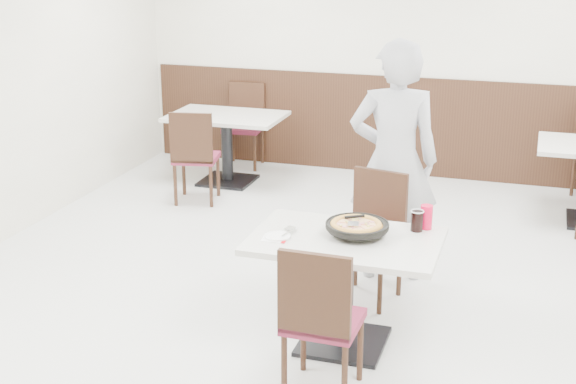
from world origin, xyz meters
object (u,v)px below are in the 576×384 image
(pizza, at_px, (356,227))
(bg_chair_left_near, at_px, (196,155))
(side_plate, at_px, (277,236))
(pizza_pan, at_px, (357,230))
(bg_chair_left_far, at_px, (243,126))
(bg_table_left, at_px, (227,149))
(cola_glass, at_px, (417,221))
(diner_person, at_px, (394,162))
(main_table, at_px, (344,292))
(chair_near, at_px, (324,318))
(red_cup, at_px, (426,217))
(chair_far, at_px, (368,239))

(pizza, bearing_deg, bg_chair_left_near, 132.36)
(pizza, height_order, side_plate, pizza)
(pizza_pan, xyz_separation_m, bg_chair_left_far, (-2.19, 3.71, -0.32))
(bg_table_left, bearing_deg, cola_glass, -49.13)
(bg_table_left, bearing_deg, diner_person, -41.90)
(diner_person, bearing_deg, main_table, 71.94)
(chair_near, bearing_deg, main_table, 93.18)
(pizza, xyz_separation_m, red_cup, (0.41, 0.27, 0.02))
(chair_far, distance_m, bg_chair_left_far, 3.73)
(pizza, height_order, bg_chair_left_far, bg_chair_left_far)
(chair_far, distance_m, diner_person, 0.68)
(pizza, relative_size, bg_chair_left_near, 0.37)
(pizza_pan, bearing_deg, chair_far, 95.04)
(main_table, height_order, pizza_pan, pizza_pan)
(main_table, bearing_deg, pizza_pan, 45.73)
(pizza, bearing_deg, diner_person, 88.67)
(cola_glass, xyz_separation_m, bg_chair_left_near, (-2.54, 2.18, -0.34))
(bg_chair_left_far, bearing_deg, chair_near, 110.82)
(chair_far, relative_size, bg_chair_left_near, 1.00)
(cola_glass, bearing_deg, main_table, -146.81)
(main_table, bearing_deg, red_cup, 35.58)
(chair_far, xyz_separation_m, bg_table_left, (-2.08, 2.42, -0.10))
(main_table, relative_size, red_cup, 7.50)
(cola_glass, bearing_deg, bg_chair_left_far, 125.87)
(chair_far, height_order, red_cup, chair_far)
(pizza_pan, height_order, bg_chair_left_near, bg_chair_left_near)
(pizza, bearing_deg, chair_far, 94.43)
(main_table, distance_m, chair_far, 0.72)
(chair_near, height_order, red_cup, chair_near)
(chair_near, xyz_separation_m, pizza_pan, (0.04, 0.65, 0.32))
(pizza_pan, xyz_separation_m, diner_person, (0.02, 1.14, 0.15))
(side_plate, height_order, diner_person, diner_person)
(chair_far, xyz_separation_m, red_cup, (0.46, -0.39, 0.35))
(red_cup, xyz_separation_m, bg_chair_left_far, (-2.59, 3.45, -0.35))
(pizza, height_order, bg_table_left, pizza)
(chair_near, xyz_separation_m, cola_glass, (0.39, 0.85, 0.34))
(diner_person, xyz_separation_m, bg_table_left, (-2.15, 1.93, -0.56))
(pizza_pan, height_order, bg_table_left, pizza_pan)
(bg_chair_left_far, bearing_deg, bg_table_left, 89.43)
(chair_near, relative_size, chair_far, 1.00)
(pizza_pan, height_order, red_cup, red_cup)
(red_cup, bearing_deg, bg_chair_left_far, 126.90)
(chair_far, bearing_deg, chair_near, 102.91)
(chair_near, distance_m, pizza_pan, 0.72)
(bg_table_left, bearing_deg, red_cup, -47.93)
(chair_near, bearing_deg, bg_table_left, 120.69)
(side_plate, bearing_deg, pizza_pan, 21.15)
(chair_far, xyz_separation_m, pizza, (0.05, -0.66, 0.34))
(side_plate, bearing_deg, bg_chair_left_far, 113.71)
(main_table, height_order, side_plate, side_plate)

